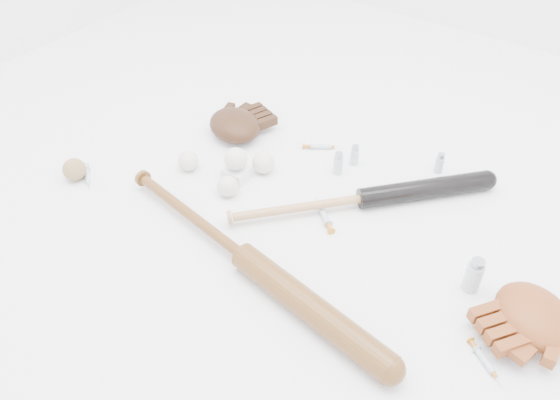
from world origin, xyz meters
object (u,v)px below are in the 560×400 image
Objects in this scene: bat_wood at (245,257)px; pedestal at (237,173)px; glove_dark at (235,125)px; bat_dark at (362,198)px.

bat_wood reaches higher than pedestal.
glove_dark reaches higher than bat_wood.
bat_dark reaches higher than pedestal.
glove_dark is at bearing 140.65° from bat_wood.
bat_dark is 0.40m from pedestal.
pedestal is (-0.39, -0.11, -0.01)m from bat_dark.
pedestal is (-0.25, 0.28, -0.02)m from bat_wood.
bat_wood is 13.46× the size of pedestal.
glove_dark is (-0.54, 0.07, 0.01)m from bat_dark.
pedestal is at bearing 141.44° from bat_wood.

